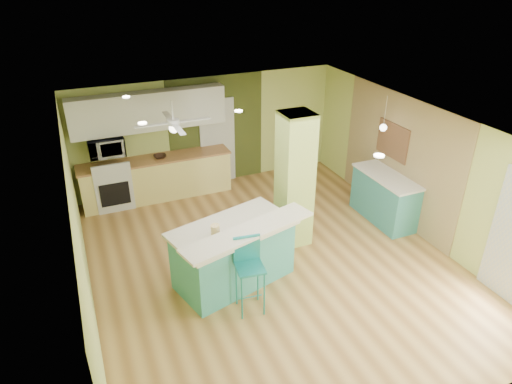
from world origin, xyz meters
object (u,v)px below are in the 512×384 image
bar_stool (249,263)px  side_counter (385,197)px  peninsula (234,253)px  canister (215,230)px  fruit_bowl (160,156)px

bar_stool → side_counter: bar_stool is taller
peninsula → canister: bearing=-176.6°
peninsula → fruit_bowl: peninsula is taller
peninsula → canister: canister is taller
peninsula → canister: size_ratio=12.52×
bar_stool → fruit_bowl: bar_stool is taller
side_counter → canister: size_ratio=8.25×
peninsula → canister: (-0.33, -0.11, 0.57)m
bar_stool → side_counter: bearing=28.4°
peninsula → fruit_bowl: size_ratio=8.67×
side_counter → fruit_bowl: 4.76m
peninsula → canister: 0.67m
peninsula → fruit_bowl: (-0.42, 3.38, 0.43)m
bar_stool → fruit_bowl: size_ratio=4.55×
peninsula → fruit_bowl: bearing=81.6°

